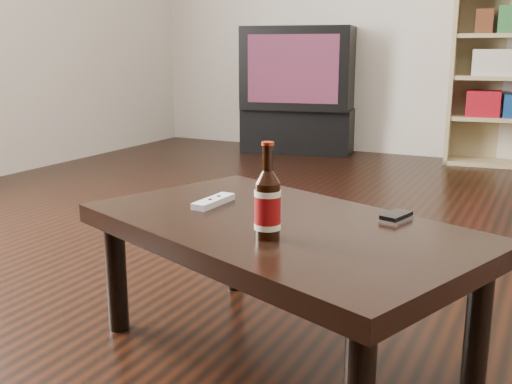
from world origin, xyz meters
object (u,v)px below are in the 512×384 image
at_px(coffee_table, 279,240).
at_px(remote, 214,201).
at_px(tv_stand, 299,130).
at_px(beer_bottle, 268,205).
at_px(phone, 396,217).
at_px(bookshelf, 499,74).
at_px(tv, 300,68).

height_order(coffee_table, remote, remote).
height_order(tv_stand, beer_bottle, beer_bottle).
xyz_separation_m(coffee_table, beer_bottle, (0.03, -0.14, 0.13)).
xyz_separation_m(tv_stand, beer_bottle, (1.30, -3.30, 0.29)).
bearing_deg(phone, tv_stand, 131.91).
bearing_deg(phone, beer_bottle, -113.83).
bearing_deg(tv_stand, phone, -73.85).
height_order(bookshelf, remote, bookshelf).
xyz_separation_m(bookshelf, phone, (0.05, -3.12, -0.26)).
distance_m(tv_stand, tv, 0.50).
xyz_separation_m(beer_bottle, remote, (-0.27, 0.21, -0.07)).
relative_size(tv_stand, remote, 5.33).
bearing_deg(bookshelf, coffee_table, -99.40).
relative_size(tv, coffee_table, 0.80).
bearing_deg(beer_bottle, tv, 111.45).
relative_size(bookshelf, phone, 11.50).
bearing_deg(remote, tv_stand, 110.87).
relative_size(tv, phone, 8.69).
bearing_deg(tv, remote, -82.43).
xyz_separation_m(tv, remote, (1.03, -3.09, -0.28)).
distance_m(coffee_table, remote, 0.26).
bearing_deg(beer_bottle, tv_stand, 111.44).
distance_m(tv, bookshelf, 1.49).
xyz_separation_m(tv_stand, coffee_table, (1.26, -3.16, 0.16)).
xyz_separation_m(tv_stand, remote, (1.03, -3.09, 0.22)).
bearing_deg(bookshelf, beer_bottle, -98.69).
relative_size(tv, bookshelf, 0.76).
height_order(coffee_table, beer_bottle, beer_bottle).
distance_m(tv_stand, remote, 3.27).
xyz_separation_m(bookshelf, remote, (-0.46, -3.20, -0.25)).
relative_size(coffee_table, remote, 7.10).
bearing_deg(remote, phone, 11.47).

